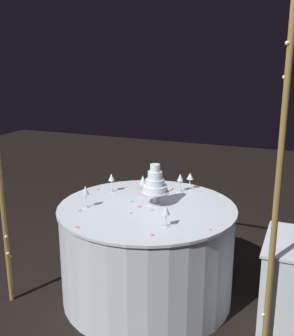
% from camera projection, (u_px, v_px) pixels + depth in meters
% --- Properties ---
extents(ground_plane, '(12.00, 12.00, 0.00)m').
position_uv_depth(ground_plane, '(147.00, 294.00, 3.34)').
color(ground_plane, black).
extents(decorative_arch, '(2.01, 0.06, 2.37)m').
position_uv_depth(decorative_arch, '(118.00, 116.00, 2.51)').
color(decorative_arch, olive).
rests_on(decorative_arch, ground).
extents(main_table, '(1.37, 1.37, 0.77)m').
position_uv_depth(main_table, '(147.00, 251.00, 3.24)').
color(main_table, silver).
rests_on(main_table, ground).
extents(tiered_cake, '(0.22, 0.22, 0.32)m').
position_uv_depth(tiered_cake, '(155.00, 184.00, 3.13)').
color(tiered_cake, silver).
rests_on(tiered_cake, main_table).
extents(wine_glass_0, '(0.06, 0.06, 0.17)m').
position_uv_depth(wine_glass_0, '(86.00, 191.00, 3.08)').
color(wine_glass_0, silver).
rests_on(wine_glass_0, main_table).
extents(wine_glass_1, '(0.06, 0.06, 0.15)m').
position_uv_depth(wine_glass_1, '(190.00, 177.00, 3.52)').
color(wine_glass_1, silver).
rests_on(wine_glass_1, main_table).
extents(wine_glass_2, '(0.06, 0.06, 0.16)m').
position_uv_depth(wine_glass_2, '(180.00, 179.00, 3.44)').
color(wine_glass_2, silver).
rests_on(wine_glass_2, main_table).
extents(wine_glass_3, '(0.06, 0.06, 0.15)m').
position_uv_depth(wine_glass_3, '(166.00, 211.00, 2.74)').
color(wine_glass_3, silver).
rests_on(wine_glass_3, main_table).
extents(wine_glass_4, '(0.06, 0.06, 0.16)m').
position_uv_depth(wine_glass_4, '(111.00, 178.00, 3.45)').
color(wine_glass_4, silver).
rests_on(wine_glass_4, main_table).
extents(wine_glass_5, '(0.06, 0.06, 0.18)m').
position_uv_depth(wine_glass_5, '(143.00, 181.00, 3.33)').
color(wine_glass_5, silver).
rests_on(wine_glass_5, main_table).
extents(cake_knife, '(0.04, 0.30, 0.01)m').
position_uv_depth(cake_knife, '(166.00, 192.00, 3.44)').
color(cake_knife, silver).
rests_on(cake_knife, main_table).
extents(rose_petal_0, '(0.04, 0.03, 0.00)m').
position_uv_depth(rose_petal_0, '(152.00, 210.00, 3.05)').
color(rose_petal_0, '#EA6B84').
rests_on(rose_petal_0, main_table).
extents(rose_petal_1, '(0.04, 0.04, 0.00)m').
position_uv_depth(rose_petal_1, '(153.00, 235.00, 2.63)').
color(rose_petal_1, '#EA6B84').
rests_on(rose_petal_1, main_table).
extents(rose_petal_2, '(0.03, 0.03, 0.00)m').
position_uv_depth(rose_petal_2, '(139.00, 193.00, 3.44)').
color(rose_petal_2, '#EA6B84').
rests_on(rose_petal_2, main_table).
extents(rose_petal_3, '(0.03, 0.03, 0.00)m').
position_uv_depth(rose_petal_3, '(80.00, 211.00, 3.04)').
color(rose_petal_3, '#EA6B84').
rests_on(rose_petal_3, main_table).
extents(rose_petal_4, '(0.03, 0.03, 0.00)m').
position_uv_depth(rose_petal_4, '(131.00, 213.00, 3.00)').
color(rose_petal_4, '#EA6B84').
rests_on(rose_petal_4, main_table).
extents(rose_petal_5, '(0.03, 0.03, 0.00)m').
position_uv_depth(rose_petal_5, '(98.00, 189.00, 3.53)').
color(rose_petal_5, '#EA6B84').
rests_on(rose_petal_5, main_table).
extents(rose_petal_6, '(0.04, 0.03, 0.00)m').
position_uv_depth(rose_petal_6, '(77.00, 227.00, 2.75)').
color(rose_petal_6, '#EA6B84').
rests_on(rose_petal_6, main_table).
extents(rose_petal_7, '(0.03, 0.03, 0.00)m').
position_uv_depth(rose_petal_7, '(141.00, 189.00, 3.55)').
color(rose_petal_7, '#EA6B84').
rests_on(rose_petal_7, main_table).
extents(rose_petal_8, '(0.03, 0.03, 0.00)m').
position_uv_depth(rose_petal_8, '(210.00, 230.00, 2.71)').
color(rose_petal_8, '#EA6B84').
rests_on(rose_petal_8, main_table).
extents(rose_petal_9, '(0.03, 0.03, 0.00)m').
position_uv_depth(rose_petal_9, '(160.00, 184.00, 3.69)').
color(rose_petal_9, '#EA6B84').
rests_on(rose_petal_9, main_table).
extents(rose_petal_10, '(0.05, 0.04, 0.00)m').
position_uv_depth(rose_petal_10, '(140.00, 207.00, 3.12)').
color(rose_petal_10, '#EA6B84').
rests_on(rose_petal_10, main_table).
extents(rose_petal_11, '(0.04, 0.03, 0.00)m').
position_uv_depth(rose_petal_11, '(133.00, 201.00, 3.23)').
color(rose_petal_11, '#EA6B84').
rests_on(rose_petal_11, main_table).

